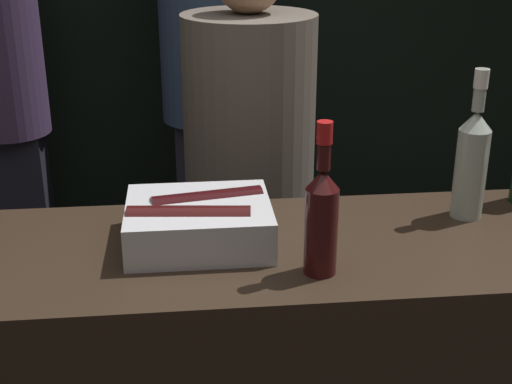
# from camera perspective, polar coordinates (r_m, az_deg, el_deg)

# --- Properties ---
(ice_bin_with_bottles) EXTENTS (0.33, 0.27, 0.11)m
(ice_bin_with_bottles) POSITION_cam_1_polar(r_m,az_deg,el_deg) (1.63, -4.61, -2.33)
(ice_bin_with_bottles) COLOR silver
(ice_bin_with_bottles) RESTS_ON bar_counter
(white_wine_bottle) EXTENTS (0.08, 0.08, 0.37)m
(white_wine_bottle) POSITION_cam_1_polar(r_m,az_deg,el_deg) (1.81, 16.89, 2.55)
(white_wine_bottle) COLOR #9EA899
(white_wine_bottle) RESTS_ON bar_counter
(red_wine_bottle_tall) EXTENTS (0.07, 0.07, 0.33)m
(red_wine_bottle_tall) POSITION_cam_1_polar(r_m,az_deg,el_deg) (1.47, 5.27, -1.79)
(red_wine_bottle_tall) COLOR #380F0F
(red_wine_bottle_tall) RESTS_ON bar_counter
(person_in_hoodie) EXTENTS (0.41, 0.41, 1.68)m
(person_in_hoodie) POSITION_cam_1_polar(r_m,az_deg,el_deg) (2.32, -0.53, 0.54)
(person_in_hoodie) COLOR black
(person_in_hoodie) RESTS_ON ground_plane
(person_blond_tee) EXTENTS (0.36, 0.36, 1.74)m
(person_blond_tee) POSITION_cam_1_polar(r_m,az_deg,el_deg) (3.44, -19.33, 7.27)
(person_blond_tee) COLOR black
(person_blond_tee) RESTS_ON ground_plane
(person_grey_polo) EXTENTS (0.41, 0.41, 1.83)m
(person_grey_polo) POSITION_cam_1_polar(r_m,az_deg,el_deg) (3.30, -4.00, 8.66)
(person_grey_polo) COLOR black
(person_grey_polo) RESTS_ON ground_plane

